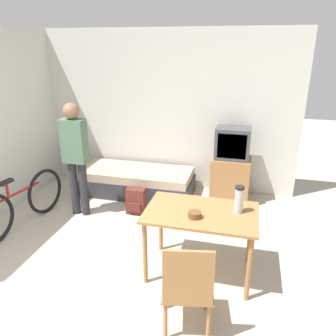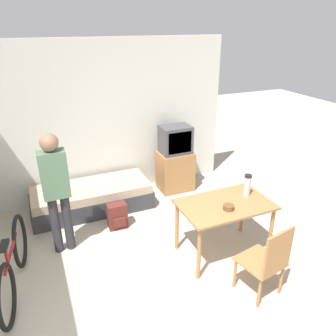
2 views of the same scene
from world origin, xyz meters
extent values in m
plane|color=#B2A893|center=(0.00, 0.00, 0.00)|extent=(20.00, 20.00, 0.00)
cube|color=silver|center=(0.00, 3.36, 1.35)|extent=(4.88, 0.06, 2.70)
cube|color=#333338|center=(-0.20, 2.85, 0.15)|extent=(1.95, 0.80, 0.29)
cube|color=tan|center=(-0.20, 2.85, 0.36)|extent=(1.89, 0.78, 0.14)
cube|color=#9E6B3D|center=(1.39, 2.97, 0.37)|extent=(0.61, 0.48, 0.74)
cube|color=#424247|center=(1.39, 2.97, 0.99)|extent=(0.54, 0.39, 0.50)
cube|color=black|center=(1.39, 2.78, 0.99)|extent=(0.44, 0.01, 0.39)
cube|color=#9E6B3D|center=(1.20, 1.01, 0.76)|extent=(1.19, 0.75, 0.03)
cylinder|color=#9E6B3D|center=(0.66, 0.69, 0.37)|extent=(0.05, 0.05, 0.75)
cylinder|color=#9E6B3D|center=(1.74, 0.69, 0.37)|extent=(0.05, 0.05, 0.75)
cylinder|color=#9E6B3D|center=(0.66, 1.32, 0.37)|extent=(0.05, 0.05, 0.75)
cylinder|color=#9E6B3D|center=(1.74, 1.32, 0.37)|extent=(0.05, 0.05, 0.75)
cube|color=#9E6B3D|center=(1.21, 0.24, 0.42)|extent=(0.53, 0.53, 0.02)
cube|color=#9E6B3D|center=(1.25, 0.04, 0.69)|extent=(0.41, 0.11, 0.51)
cylinder|color=#9E6B3D|center=(1.35, 0.46, 0.21)|extent=(0.04, 0.04, 0.41)
cylinder|color=#9E6B3D|center=(0.99, 0.39, 0.21)|extent=(0.04, 0.04, 0.41)
cylinder|color=#9E6B3D|center=(1.42, 0.10, 0.21)|extent=(0.04, 0.04, 0.41)
cylinder|color=#9E6B3D|center=(1.06, 0.03, 0.21)|extent=(0.04, 0.04, 0.41)
torus|color=black|center=(-1.31, 1.86, 0.34)|extent=(0.15, 0.69, 0.69)
cylinder|color=maroon|center=(-1.38, 1.39, 0.53)|extent=(0.15, 0.74, 0.04)
cylinder|color=maroon|center=(-1.41, 1.22, 0.63)|extent=(0.04, 0.04, 0.20)
cube|color=black|center=(-1.41, 1.22, 0.75)|extent=(0.11, 0.21, 0.04)
cylinder|color=#28282D|center=(-0.85, 1.94, 0.42)|extent=(0.12, 0.12, 0.84)
cylinder|color=#28282D|center=(-0.69, 1.94, 0.42)|extent=(0.12, 0.12, 0.84)
cube|color=#4C6B51|center=(-0.77, 1.94, 1.16)|extent=(0.34, 0.20, 0.63)
sphere|color=#846047|center=(-0.77, 1.94, 1.58)|extent=(0.23, 0.23, 0.23)
cylinder|color=#B7B7BC|center=(1.58, 1.08, 0.93)|extent=(0.09, 0.09, 0.30)
cylinder|color=black|center=(1.58, 1.08, 1.06)|extent=(0.09, 0.09, 0.03)
cylinder|color=brown|center=(1.15, 0.86, 0.81)|extent=(0.14, 0.14, 0.06)
cube|color=#56231E|center=(0.04, 2.16, 0.20)|extent=(0.29, 0.18, 0.41)
cube|color=#56231E|center=(0.04, 2.05, 0.14)|extent=(0.20, 0.03, 0.14)
camera|label=1|loc=(1.61, -2.08, 2.44)|focal=35.00mm
camera|label=2|loc=(-0.93, -2.05, 2.93)|focal=35.00mm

